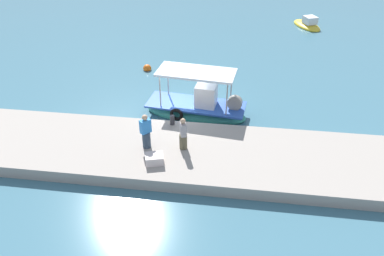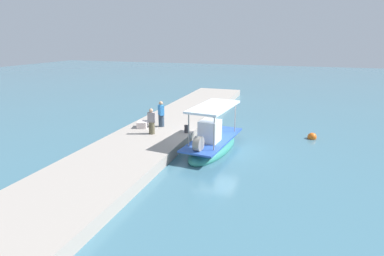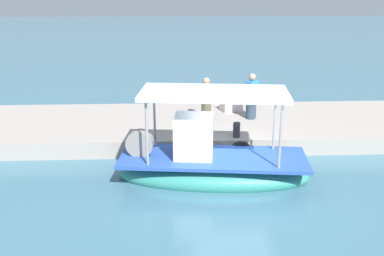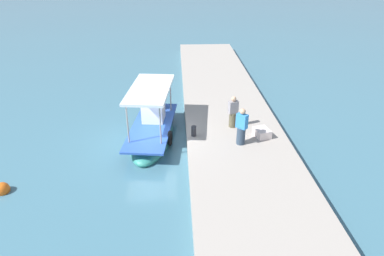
# 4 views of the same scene
# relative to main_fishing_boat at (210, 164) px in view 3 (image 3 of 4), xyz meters

# --- Properties ---
(ground_plane) EXTENTS (120.00, 120.00, 0.00)m
(ground_plane) POSITION_rel_main_fishing_boat_xyz_m (-0.75, 0.11, -0.48)
(ground_plane) COLOR #406E81
(dock_quay) EXTENTS (36.00, 4.75, 0.59)m
(dock_quay) POSITION_rel_main_fishing_boat_xyz_m (-0.75, -4.05, -0.19)
(dock_quay) COLOR #A1978E
(dock_quay) RESTS_ON ground_plane
(main_fishing_boat) EXTENTS (5.82, 2.53, 3.03)m
(main_fishing_boat) POSITION_rel_main_fishing_boat_xyz_m (0.00, 0.00, 0.00)
(main_fishing_boat) COLOR teal
(main_fishing_boat) RESTS_ON ground_plane
(fisherman_near_bollard) EXTENTS (0.45, 0.51, 1.62)m
(fisherman_near_bollard) POSITION_rel_main_fishing_boat_xyz_m (-0.19, -3.98, 0.84)
(fisherman_near_bollard) COLOR brown
(fisherman_near_bollard) RESTS_ON dock_quay
(fisherman_by_crate) EXTENTS (0.55, 0.55, 1.74)m
(fisherman_by_crate) POSITION_rel_main_fishing_boat_xyz_m (-1.90, -4.09, 0.90)
(fisherman_by_crate) COLOR #2E3F52
(fisherman_by_crate) RESTS_ON dock_quay
(mooring_bollard) EXTENTS (0.24, 0.24, 0.50)m
(mooring_bollard) POSITION_rel_main_fishing_boat_xyz_m (-1.06, -2.01, 0.36)
(mooring_bollard) COLOR #2D2D33
(mooring_bollard) RESTS_ON dock_quay
(cargo_crate) EXTENTS (0.92, 0.81, 0.40)m
(cargo_crate) POSITION_rel_main_fishing_boat_xyz_m (-1.29, -5.22, 0.31)
(cargo_crate) COLOR silver
(cargo_crate) RESTS_ON dock_quay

